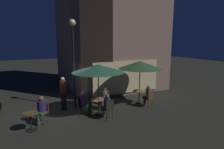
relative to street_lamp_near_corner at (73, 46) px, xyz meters
The scene contains 20 objects.
ground_plane 3.48m from the street_lamp_near_corner, 162.86° to the right, with size 60.00×60.00×0.00m, color #272821.
cafe_building 4.63m from the street_lamp_near_corner, 52.48° to the left, with size 6.76×8.35×8.97m.
street_lamp_near_corner is the anchor object (origin of this frame).
cafe_table_0 3.23m from the street_lamp_near_corner, 59.34° to the right, with size 0.80×0.80×0.77m.
cafe_table_1 4.66m from the street_lamp_near_corner, 12.68° to the right, with size 0.72×0.72×0.73m.
cafe_table_2 4.10m from the street_lamp_near_corner, 141.06° to the right, with size 0.62×0.62×0.76m.
patio_umbrella_0 1.95m from the street_lamp_near_corner, 59.34° to the right, with size 2.52×2.52×2.50m.
patio_umbrella_1 3.86m from the street_lamp_near_corner, 12.68° to the right, with size 2.47×2.47×2.49m.
cafe_chair_0 3.23m from the street_lamp_near_corner, 28.62° to the right, with size 0.55×0.55×0.98m.
cafe_chair_1 3.00m from the street_lamp_near_corner, 88.02° to the right, with size 0.56×0.56×0.95m.
cafe_chair_2 3.68m from the street_lamp_near_corner, 64.84° to the right, with size 0.53×0.53×0.95m.
cafe_chair_3 4.94m from the street_lamp_near_corner, 24.34° to the right, with size 0.42×0.42×0.93m.
cafe_chair_4 3.52m from the street_lamp_near_corner, 145.75° to the right, with size 0.60×0.60×0.89m.
patron_seated_0 3.12m from the street_lamp_near_corner, 33.73° to the right, with size 0.51×0.52×1.20m.
patron_seated_1 2.93m from the street_lamp_near_corner, 81.03° to the right, with size 0.53×0.45×1.19m.
patron_seated_2 3.50m from the street_lamp_near_corner, 64.06° to the right, with size 0.39×0.52×1.20m.
patron_seated_3 4.81m from the street_lamp_near_corner, 22.61° to the right, with size 0.36×0.53×1.24m.
patron_seated_4 3.48m from the street_lamp_near_corner, 144.75° to the right, with size 0.53×0.55×1.23m.
patron_standing_5 2.63m from the street_lamp_near_corner, ahead, with size 0.36×0.36×1.72m.
patron_standing_6 2.54m from the street_lamp_near_corner, behind, with size 0.33×0.33×1.76m.
Camera 1 is at (-1.53, -9.44, 3.62)m, focal length 30.10 mm.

